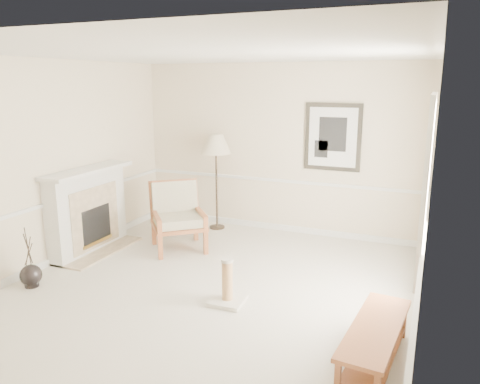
# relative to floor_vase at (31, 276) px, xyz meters

# --- Properties ---
(ground) EXTENTS (5.50, 5.50, 0.00)m
(ground) POSITION_rel_floor_vase_xyz_m (2.15, 0.77, -0.15)
(ground) COLOR silver
(ground) RESTS_ON ground
(room) EXTENTS (5.04, 5.54, 2.92)m
(room) POSITION_rel_floor_vase_xyz_m (2.29, 0.85, 1.72)
(room) COLOR beige
(room) RESTS_ON ground
(fireplace) EXTENTS (0.64, 1.64, 1.31)m
(fireplace) POSITION_rel_floor_vase_xyz_m (-0.19, 1.37, 0.49)
(fireplace) COLOR white
(fireplace) RESTS_ON ground
(floor_vase) EXTENTS (0.28, 0.28, 0.81)m
(floor_vase) POSITION_rel_floor_vase_xyz_m (0.00, 0.00, 0.00)
(floor_vase) COLOR black
(floor_vase) RESTS_ON ground
(armchair) EXTENTS (1.14, 1.15, 1.05)m
(armchair) POSITION_rel_floor_vase_xyz_m (0.98, 2.05, 0.41)
(armchair) COLOR #9C5B32
(armchair) RESTS_ON ground
(floor_lamp) EXTENTS (0.59, 0.59, 1.70)m
(floor_lamp) POSITION_rel_floor_vase_xyz_m (1.14, 3.17, 1.33)
(floor_lamp) COLOR black
(floor_lamp) RESTS_ON ground
(bench) EXTENTS (0.54, 1.43, 0.40)m
(bench) POSITION_rel_floor_vase_xyz_m (4.30, -0.05, 0.12)
(bench) COLOR #9C5B32
(bench) RESTS_ON ground
(scratching_post) EXTENTS (0.41, 0.41, 0.56)m
(scratching_post) POSITION_rel_floor_vase_xyz_m (2.52, 0.57, 0.03)
(scratching_post) COLOR white
(scratching_post) RESTS_ON ground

